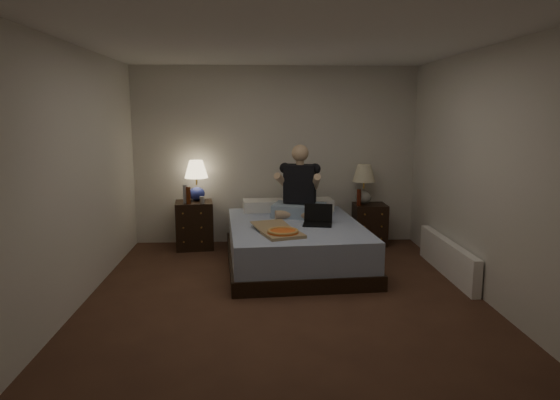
{
  "coord_description": "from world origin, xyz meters",
  "views": [
    {
      "loc": [
        -0.28,
        -4.83,
        1.86
      ],
      "look_at": [
        0.0,
        0.9,
        0.85
      ],
      "focal_mm": 32.0,
      "sensor_mm": 36.0,
      "label": 1
    }
  ],
  "objects": [
    {
      "name": "beer_bottle_left",
      "position": [
        -1.18,
        1.78,
        0.77
      ],
      "size": [
        0.06,
        0.06,
        0.23
      ],
      "primitive_type": "cylinder",
      "color": "#55220C",
      "rests_on": "nightstand_left"
    },
    {
      "name": "water_bottle",
      "position": [
        -1.23,
        1.85,
        0.78
      ],
      "size": [
        0.07,
        0.07,
        0.25
      ],
      "primitive_type": "cylinder",
      "color": "#B5BDCB",
      "rests_on": "nightstand_left"
    },
    {
      "name": "nightstand_right",
      "position": [
        1.33,
        2.02,
        0.29
      ],
      "size": [
        0.45,
        0.4,
        0.58
      ],
      "primitive_type": "cube",
      "rotation": [
        0.0,
        0.0,
        -0.0
      ],
      "color": "black",
      "rests_on": "floor"
    },
    {
      "name": "soda_can",
      "position": [
        -1.0,
        1.78,
        0.7
      ],
      "size": [
        0.07,
        0.07,
        0.1
      ],
      "primitive_type": "cylinder",
      "color": "#A9AAA5",
      "rests_on": "nightstand_left"
    },
    {
      "name": "bed",
      "position": [
        0.2,
        1.1,
        0.26
      ],
      "size": [
        1.72,
        2.2,
        0.52
      ],
      "primitive_type": "cube",
      "rotation": [
        0.0,
        0.0,
        0.07
      ],
      "color": "#536EA7",
      "rests_on": "floor"
    },
    {
      "name": "wall_right",
      "position": [
        2.0,
        0.0,
        1.25
      ],
      "size": [
        0.0,
        4.5,
        2.5
      ],
      "primitive_type": "cube",
      "rotation": [
        1.57,
        0.0,
        -1.57
      ],
      "color": "silver",
      "rests_on": "ground"
    },
    {
      "name": "lamp_right",
      "position": [
        1.24,
        2.05,
        0.86
      ],
      "size": [
        0.4,
        0.4,
        0.56
      ],
      "primitive_type": null,
      "rotation": [
        0.0,
        0.0,
        -0.3
      ],
      "color": "gray",
      "rests_on": "nightstand_right"
    },
    {
      "name": "nightstand_left",
      "position": [
        -1.13,
        1.94,
        0.33
      ],
      "size": [
        0.55,
        0.51,
        0.65
      ],
      "primitive_type": "cube",
      "rotation": [
        0.0,
        0.0,
        0.12
      ],
      "color": "black",
      "rests_on": "floor"
    },
    {
      "name": "wall_back",
      "position": [
        0.0,
        2.25,
        1.25
      ],
      "size": [
        4.0,
        0.0,
        2.5
      ],
      "primitive_type": "cube",
      "rotation": [
        1.57,
        0.0,
        0.0
      ],
      "color": "silver",
      "rests_on": "ground"
    },
    {
      "name": "lamp_left",
      "position": [
        -1.1,
        2.03,
        0.93
      ],
      "size": [
        0.33,
        0.33,
        0.56
      ],
      "primitive_type": null,
      "rotation": [
        0.0,
        0.0,
        0.04
      ],
      "color": "#2A369B",
      "rests_on": "nightstand_left"
    },
    {
      "name": "floor",
      "position": [
        0.0,
        0.0,
        0.0
      ],
      "size": [
        4.0,
        4.5,
        0.0
      ],
      "primitive_type": "cube",
      "color": "brown",
      "rests_on": "ground"
    },
    {
      "name": "radiator",
      "position": [
        1.93,
        0.64,
        0.2
      ],
      "size": [
        0.1,
        1.6,
        0.4
      ],
      "primitive_type": "cube",
      "color": "white",
      "rests_on": "floor"
    },
    {
      "name": "beer_bottle_right",
      "position": [
        1.15,
        1.93,
        0.7
      ],
      "size": [
        0.06,
        0.06,
        0.23
      ],
      "primitive_type": "cylinder",
      "color": "#50190B",
      "rests_on": "nightstand_right"
    },
    {
      "name": "laptop",
      "position": [
        0.46,
        0.98,
        0.64
      ],
      "size": [
        0.39,
        0.34,
        0.24
      ],
      "primitive_type": null,
      "rotation": [
        0.0,
        0.0,
        -0.19
      ],
      "color": "black",
      "rests_on": "bed"
    },
    {
      "name": "wall_left",
      "position": [
        -2.0,
        0.0,
        1.25
      ],
      "size": [
        0.0,
        4.5,
        2.5
      ],
      "primitive_type": "cube",
      "rotation": [
        1.57,
        0.0,
        1.57
      ],
      "color": "silver",
      "rests_on": "ground"
    },
    {
      "name": "wall_front",
      "position": [
        0.0,
        -2.25,
        1.25
      ],
      "size": [
        4.0,
        0.0,
        2.5
      ],
      "primitive_type": "cube",
      "rotation": [
        -1.57,
        0.0,
        0.0
      ],
      "color": "silver",
      "rests_on": "ground"
    },
    {
      "name": "person",
      "position": [
        0.28,
        1.53,
        0.99
      ],
      "size": [
        0.77,
        0.68,
        0.93
      ],
      "primitive_type": null,
      "rotation": [
        0.0,
        0.0,
        -0.27
      ],
      "color": "black",
      "rests_on": "bed"
    },
    {
      "name": "ceiling",
      "position": [
        0.0,
        0.0,
        2.5
      ],
      "size": [
        4.0,
        4.5,
        0.0
      ],
      "primitive_type": "cube",
      "rotation": [
        3.14,
        0.0,
        0.0
      ],
      "color": "white",
      "rests_on": "ground"
    },
    {
      "name": "pizza_box",
      "position": [
        0.01,
        0.48,
        0.56
      ],
      "size": [
        0.62,
        0.85,
        0.08
      ],
      "primitive_type": null,
      "rotation": [
        0.0,
        0.0,
        0.32
      ],
      "color": "tan",
      "rests_on": "bed"
    }
  ]
}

